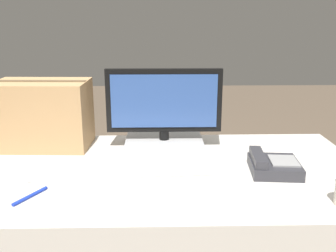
{
  "coord_description": "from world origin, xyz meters",
  "views": [
    {
      "loc": [
        0.08,
        -1.46,
        1.29
      ],
      "look_at": [
        0.11,
        0.09,
        0.86
      ],
      "focal_mm": 42.0,
      "sensor_mm": 36.0,
      "label": 1
    }
  ],
  "objects_px": {
    "desk_phone": "(273,165)",
    "cardboard_box": "(43,114)",
    "pen_marker": "(30,196)",
    "keyboard": "(173,173)",
    "spoon": "(23,178)",
    "monitor": "(164,119)"
  },
  "relations": [
    {
      "from": "cardboard_box",
      "to": "monitor",
      "type": "bearing_deg",
      "value": -3.98
    },
    {
      "from": "keyboard",
      "to": "desk_phone",
      "type": "xyz_separation_m",
      "value": [
        0.39,
        0.04,
        0.01
      ]
    },
    {
      "from": "cardboard_box",
      "to": "desk_phone",
      "type": "bearing_deg",
      "value": -19.38
    },
    {
      "from": "cardboard_box",
      "to": "keyboard",
      "type": "bearing_deg",
      "value": -32.94
    },
    {
      "from": "monitor",
      "to": "pen_marker",
      "type": "relative_size",
      "value": 3.81
    },
    {
      "from": "monitor",
      "to": "spoon",
      "type": "relative_size",
      "value": 3.91
    },
    {
      "from": "keyboard",
      "to": "cardboard_box",
      "type": "bearing_deg",
      "value": 144.5
    },
    {
      "from": "desk_phone",
      "to": "cardboard_box",
      "type": "xyz_separation_m",
      "value": [
        -0.97,
        0.34,
        0.12
      ]
    },
    {
      "from": "monitor",
      "to": "spoon",
      "type": "height_order",
      "value": "monitor"
    },
    {
      "from": "keyboard",
      "to": "cardboard_box",
      "type": "height_order",
      "value": "cardboard_box"
    },
    {
      "from": "desk_phone",
      "to": "cardboard_box",
      "type": "relative_size",
      "value": 0.51
    },
    {
      "from": "monitor",
      "to": "pen_marker",
      "type": "xyz_separation_m",
      "value": [
        -0.45,
        -0.51,
        -0.13
      ]
    },
    {
      "from": "cardboard_box",
      "to": "pen_marker",
      "type": "height_order",
      "value": "cardboard_box"
    },
    {
      "from": "monitor",
      "to": "desk_phone",
      "type": "relative_size",
      "value": 2.36
    },
    {
      "from": "cardboard_box",
      "to": "pen_marker",
      "type": "relative_size",
      "value": 3.16
    },
    {
      "from": "pen_marker",
      "to": "cardboard_box",
      "type": "bearing_deg",
      "value": -140.89
    },
    {
      "from": "spoon",
      "to": "keyboard",
      "type": "bearing_deg",
      "value": 40.74
    },
    {
      "from": "desk_phone",
      "to": "spoon",
      "type": "bearing_deg",
      "value": -172.17
    },
    {
      "from": "keyboard",
      "to": "pen_marker",
      "type": "relative_size",
      "value": 3.18
    },
    {
      "from": "cardboard_box",
      "to": "pen_marker",
      "type": "bearing_deg",
      "value": -79.7
    },
    {
      "from": "monitor",
      "to": "keyboard",
      "type": "bearing_deg",
      "value": -85.39
    },
    {
      "from": "keyboard",
      "to": "spoon",
      "type": "distance_m",
      "value": 0.56
    }
  ]
}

